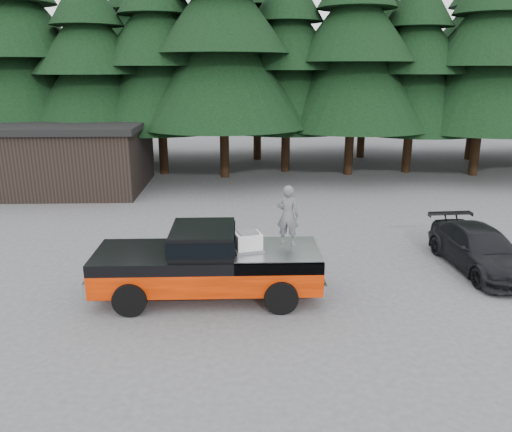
{
  "coord_description": "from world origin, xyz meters",
  "views": [
    {
      "loc": [
        -0.2,
        -12.81,
        5.85
      ],
      "look_at": [
        0.24,
        0.0,
        2.02
      ],
      "focal_mm": 35.0,
      "sensor_mm": 36.0,
      "label": 1
    }
  ],
  "objects_px": {
    "parked_car": "(480,249)",
    "pickup_truck": "(208,273)",
    "man_on_bed": "(288,215)",
    "air_compressor": "(248,242)",
    "utility_building": "(61,155)"
  },
  "relations": [
    {
      "from": "man_on_bed",
      "to": "utility_building",
      "type": "bearing_deg",
      "value": -32.8
    },
    {
      "from": "air_compressor",
      "to": "parked_car",
      "type": "relative_size",
      "value": 0.15
    },
    {
      "from": "air_compressor",
      "to": "man_on_bed",
      "type": "height_order",
      "value": "man_on_bed"
    },
    {
      "from": "parked_car",
      "to": "utility_building",
      "type": "bearing_deg",
      "value": 141.65
    },
    {
      "from": "air_compressor",
      "to": "man_on_bed",
      "type": "xyz_separation_m",
      "value": [
        1.06,
        0.42,
        0.59
      ]
    },
    {
      "from": "parked_car",
      "to": "pickup_truck",
      "type": "bearing_deg",
      "value": -172.29
    },
    {
      "from": "man_on_bed",
      "to": "utility_building",
      "type": "distance_m",
      "value": 15.93
    },
    {
      "from": "air_compressor",
      "to": "parked_car",
      "type": "height_order",
      "value": "air_compressor"
    },
    {
      "from": "utility_building",
      "to": "pickup_truck",
      "type": "bearing_deg",
      "value": -57.86
    },
    {
      "from": "pickup_truck",
      "to": "man_on_bed",
      "type": "distance_m",
      "value": 2.59
    },
    {
      "from": "parked_car",
      "to": "utility_building",
      "type": "distance_m",
      "value": 19.45
    },
    {
      "from": "pickup_truck",
      "to": "utility_building",
      "type": "distance_m",
      "value": 14.98
    },
    {
      "from": "pickup_truck",
      "to": "utility_building",
      "type": "relative_size",
      "value": 0.71
    },
    {
      "from": "parked_car",
      "to": "air_compressor",
      "type": "bearing_deg",
      "value": -169.81
    },
    {
      "from": "air_compressor",
      "to": "utility_building",
      "type": "bearing_deg",
      "value": 109.94
    }
  ]
}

